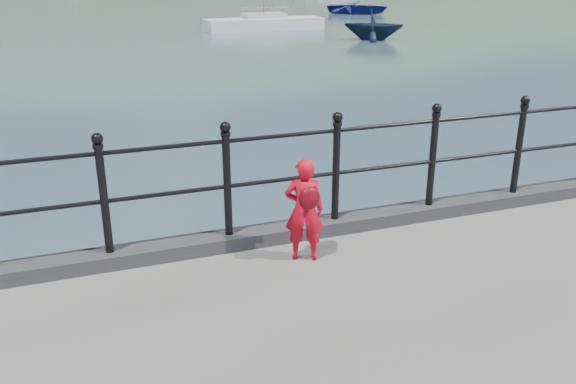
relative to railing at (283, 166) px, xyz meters
name	(u,v)px	position (x,y,z in m)	size (l,w,h in m)	color
ground	(279,312)	(0.00, 0.15, -1.82)	(600.00, 600.00, 0.00)	#2D4251
kerb	(283,232)	(0.00, 0.00, -0.75)	(60.00, 0.30, 0.15)	#28282B
railing	(283,166)	(0.00, 0.00, 0.00)	(18.11, 0.11, 1.20)	black
far_shore	(169,35)	(38.34, 239.56, -24.39)	(830.00, 200.00, 156.00)	#333A21
child	(304,209)	(0.03, -0.52, -0.29)	(0.45, 0.38, 1.05)	red
launch_blue	(358,7)	(20.59, 39.79, -1.33)	(3.43, 4.80, 0.99)	navy
launch_navy	(373,24)	(13.48, 23.60, -1.02)	(2.62, 3.03, 1.60)	#0D1C32
sailboat_near	(264,24)	(9.68, 30.37, -1.48)	(7.16, 2.19, 9.64)	white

